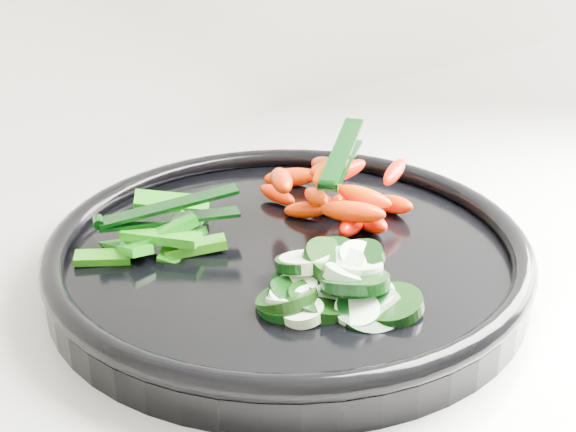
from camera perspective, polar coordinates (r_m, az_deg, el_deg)
veggie_tray at (r=0.63m, az=0.00°, el=-2.85°), size 0.47×0.47×0.04m
cucumber_pile at (r=0.56m, az=3.07°, el=-4.98°), size 0.12×0.12×0.04m
carrot_pile at (r=0.68m, az=3.38°, el=1.69°), size 0.13×0.16×0.05m
pepper_pile at (r=0.64m, az=-8.74°, el=-1.24°), size 0.13×0.11×0.04m
tong_carrot at (r=0.67m, az=3.78°, el=4.08°), size 0.10×0.08×0.02m
tong_pepper at (r=0.63m, az=-8.74°, el=0.21°), size 0.11×0.06×0.02m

